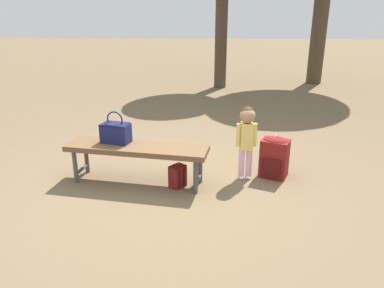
{
  "coord_description": "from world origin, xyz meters",
  "views": [
    {
      "loc": [
        0.45,
        -3.78,
        1.92
      ],
      "look_at": [
        0.24,
        0.2,
        0.45
      ],
      "focal_mm": 35.23,
      "sensor_mm": 36.0,
      "label": 1
    }
  ],
  "objects_px": {
    "handbag": "(116,132)",
    "backpack_large": "(274,156)",
    "child_standing": "(247,132)",
    "backpack_small": "(177,175)",
    "park_bench": "(137,150)"
  },
  "relations": [
    {
      "from": "park_bench",
      "to": "backpack_large",
      "type": "relative_size",
      "value": 3.13
    },
    {
      "from": "handbag",
      "to": "child_standing",
      "type": "distance_m",
      "value": 1.48
    },
    {
      "from": "park_bench",
      "to": "backpack_small",
      "type": "bearing_deg",
      "value": -11.18
    },
    {
      "from": "park_bench",
      "to": "backpack_small",
      "type": "height_order",
      "value": "park_bench"
    },
    {
      "from": "park_bench",
      "to": "backpack_large",
      "type": "height_order",
      "value": "backpack_large"
    },
    {
      "from": "backpack_large",
      "to": "backpack_small",
      "type": "height_order",
      "value": "backpack_large"
    },
    {
      "from": "park_bench",
      "to": "handbag",
      "type": "relative_size",
      "value": 4.46
    },
    {
      "from": "child_standing",
      "to": "backpack_large",
      "type": "bearing_deg",
      "value": 12.31
    },
    {
      "from": "handbag",
      "to": "backpack_large",
      "type": "xyz_separation_m",
      "value": [
        1.83,
        0.15,
        -0.31
      ]
    },
    {
      "from": "backpack_large",
      "to": "backpack_small",
      "type": "distance_m",
      "value": 1.17
    },
    {
      "from": "handbag",
      "to": "child_standing",
      "type": "height_order",
      "value": "child_standing"
    },
    {
      "from": "handbag",
      "to": "backpack_large",
      "type": "distance_m",
      "value": 1.86
    },
    {
      "from": "park_bench",
      "to": "backpack_small",
      "type": "relative_size",
      "value": 5.62
    },
    {
      "from": "handbag",
      "to": "park_bench",
      "type": "bearing_deg",
      "value": -20.28
    },
    {
      "from": "handbag",
      "to": "child_standing",
      "type": "bearing_deg",
      "value": 2.91
    }
  ]
}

